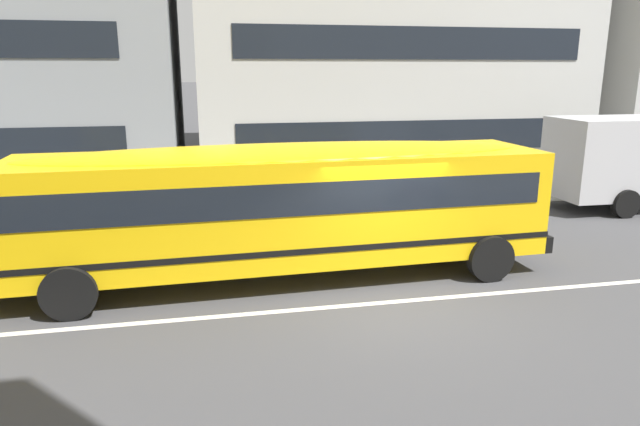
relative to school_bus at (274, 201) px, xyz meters
The scene contains 4 objects.
ground_plane 3.13m from the school_bus, 41.26° to the right, with size 400.00×400.00×0.00m, color #424244.
sidewalk_far 7.13m from the school_bus, 73.28° to the left, with size 120.00×3.00×0.01m, color gray.
lane_centreline 3.12m from the school_bus, 41.26° to the right, with size 110.00×0.16×0.01m, color silver.
school_bus is the anchor object (origin of this frame).
Camera 1 is at (-3.34, -9.40, 4.22)m, focal length 31.83 mm.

